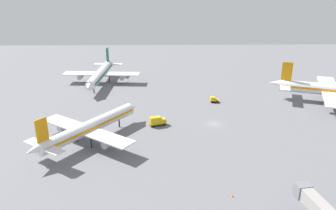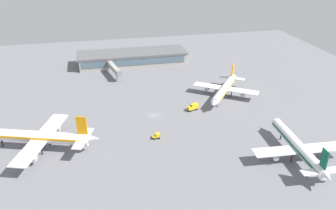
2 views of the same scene
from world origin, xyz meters
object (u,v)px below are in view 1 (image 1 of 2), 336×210
Objects in this scene: airplane_distant at (89,127)px; catering_truck at (157,121)px; safety_cone_near_gate at (233,196)px; airplane_at_gate at (335,90)px; airplane_taxiing at (101,74)px; baggage_tug at (214,100)px.

catering_truck is at bearing -24.71° from airplane_distant.
airplane_distant reaches higher than safety_cone_near_gate.
airplane_at_gate is at bearing 49.49° from safety_cone_near_gate.
airplane_taxiing is 13.83× the size of baggage_tug.
safety_cone_near_gate is (45.12, -89.33, -4.70)m from airplane_taxiing.
airplane_distant reaches higher than baggage_tug.
safety_cone_near_gate is (38.64, -28.89, -4.54)m from airplane_distant.
airplane_taxiing is at bearing 42.02° from airplane_distant.
airplane_distant is 23.90m from catering_truck.
baggage_tug is at bearing -15.68° from airplane_distant.
airplane_at_gate reaches higher than safety_cone_near_gate.
safety_cone_near_gate is at bearing 30.61° from airplane_taxiing.
airplane_at_gate reaches higher than airplane_distant.
airplane_distant is 11.43× the size of baggage_tug.
airplane_taxiing is 1.21× the size of airplane_distant.
baggage_tug is at bearing -163.54° from airplane_at_gate.
airplane_taxiing is 100.19m from safety_cone_near_gate.
catering_truck is 32.03m from baggage_tug.
airplane_at_gate is at bearing 175.23° from baggage_tug.
catering_truck is at bearing 42.88° from baggage_tug.
airplane_taxiing is 55.93m from catering_truck.
airplane_at_gate is 1.09× the size of airplane_taxiing.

